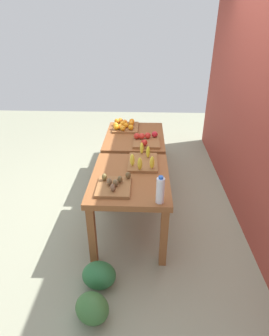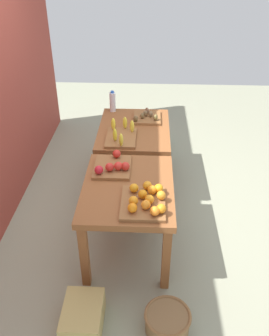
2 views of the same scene
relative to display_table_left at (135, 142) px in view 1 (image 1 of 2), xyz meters
name	(u,v)px [view 1 (image 1 of 2)]	position (x,y,z in m)	size (l,w,h in m)	color
ground_plane	(133,202)	(0.56, 0.00, -0.63)	(8.00, 8.00, 0.00)	gray
back_wall	(260,89)	(0.56, 1.35, 0.87)	(4.40, 0.12, 3.00)	#96392E
display_table_left	(135,142)	(0.00, 0.00, 0.00)	(1.04, 0.80, 0.74)	brown
display_table_right	(130,185)	(1.12, 0.00, 0.00)	(1.04, 0.80, 0.74)	brown
orange_bin	(125,126)	(-0.25, -0.16, 0.15)	(0.44, 0.38, 0.11)	brown
apple_bin	(146,140)	(0.25, 0.16, 0.14)	(0.40, 0.35, 0.11)	brown
banana_crate	(143,161)	(0.85, 0.13, 0.14)	(0.45, 0.32, 0.17)	brown
kiwi_bin	(114,185)	(1.35, -0.14, 0.14)	(0.36, 0.32, 0.10)	brown
water_bottle	(160,190)	(1.56, 0.28, 0.23)	(0.07, 0.07, 0.26)	silver
watermelon_pile	(96,290)	(2.01, -0.25, -0.51)	(0.63, 0.37, 0.25)	#376732
wicker_basket	(117,150)	(-0.88, -0.35, -0.53)	(0.36, 0.36, 0.19)	brown
cardboard_produce_box	(154,150)	(-0.88, 0.30, -0.52)	(0.40, 0.30, 0.22)	tan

